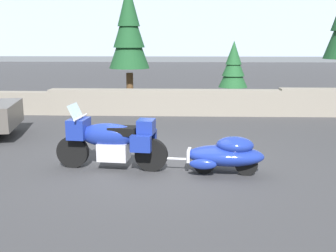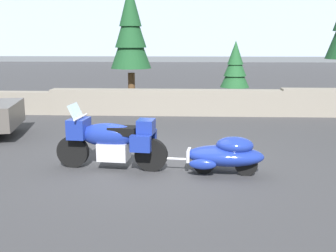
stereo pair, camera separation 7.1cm
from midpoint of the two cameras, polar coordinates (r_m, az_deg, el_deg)
name	(u,v)px [view 1 (the left image)]	position (r m, az deg, el deg)	size (l,w,h in m)	color
ground_plane	(150,164)	(8.97, -2.65, -5.15)	(80.00, 80.00, 0.00)	#38383A
stone_guard_wall	(183,102)	(14.57, 1.90, 3.23)	(24.00, 0.58, 0.95)	gray
distant_ridgeline	(182,16)	(104.54, 1.91, 14.74)	(240.00, 80.00, 16.00)	#99A8BF
touring_motorcycle	(111,139)	(8.53, -8.04, -1.82)	(2.31, 0.89, 1.33)	black
car_shaped_trailer	(226,154)	(8.24, 7.64, -3.80)	(2.23, 0.88, 0.76)	black
pine_tree_secondary	(129,30)	(16.01, -5.50, 12.85)	(1.52, 1.52, 4.67)	brown
pine_tree_far_right	(233,67)	(15.91, 8.79, 8.00)	(1.09, 1.09, 2.55)	brown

